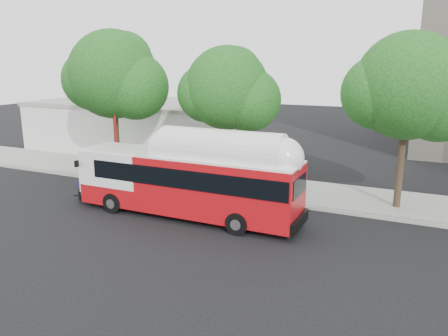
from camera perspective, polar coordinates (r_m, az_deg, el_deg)
The scene contains 10 objects.
ground at distance 21.99m, azimuth -3.70°, elevation -6.68°, with size 120.00×120.00×0.00m, color black.
sidewalk at distance 27.57m, azimuth 2.70°, elevation -2.24°, with size 60.00×5.00×0.15m, color gray.
curb_strip at distance 25.27m, azimuth 0.49°, elevation -3.72°, with size 60.00×0.30×0.15m, color gray.
red_curb_segment at distance 26.58m, azimuth -5.43°, elevation -2.89°, with size 10.00×0.32×0.16m, color maroon.
street_tree_left at distance 29.98m, azimuth -13.48°, elevation 11.36°, with size 6.67×5.80×9.74m.
street_tree_mid at distance 26.38m, azimuth 1.26°, elevation 9.93°, with size 5.75×5.00×8.62m.
street_tree_right at distance 24.02m, azimuth 23.93°, elevation 9.23°, with size 6.21×5.40×9.18m.
low_commercial_bldg at distance 40.37m, azimuth -11.95°, elevation 5.61°, with size 16.20×10.20×4.25m.
transit_bus at distance 21.85m, azimuth -4.75°, elevation -2.08°, with size 12.47×2.76×3.68m.
signal_pole at distance 29.35m, azimuth -13.88°, elevation 3.05°, with size 0.13×0.45×4.71m.
Camera 1 is at (9.83, -18.11, 7.66)m, focal length 35.00 mm.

